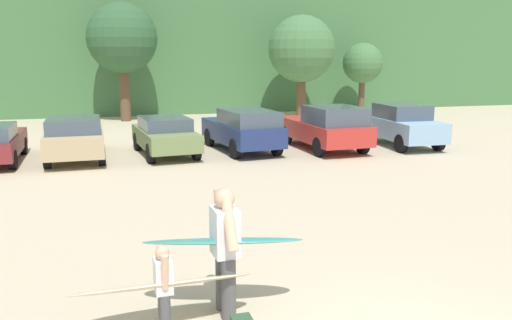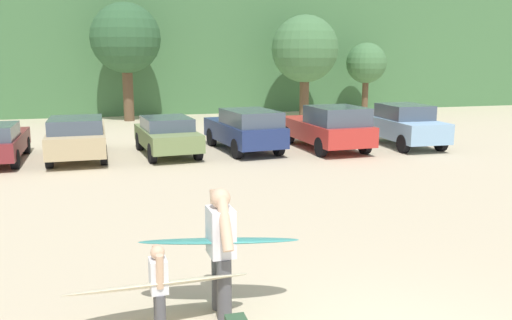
% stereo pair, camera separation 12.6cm
% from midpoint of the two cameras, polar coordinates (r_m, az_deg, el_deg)
% --- Properties ---
extents(hillside_ridge, '(108.00, 12.00, 8.41)m').
position_cam_midpoint_polar(hillside_ridge, '(38.12, -11.36, 11.98)').
color(hillside_ridge, '#427042').
rests_on(hillside_ridge, ground_plane).
extents(tree_far_left, '(3.71, 3.71, 6.27)m').
position_cam_midpoint_polar(tree_far_left, '(29.72, -14.26, 12.46)').
color(tree_far_left, brown).
rests_on(tree_far_left, ground_plane).
extents(tree_far_right, '(3.79, 3.79, 5.77)m').
position_cam_midpoint_polar(tree_far_right, '(30.94, 4.80, 11.72)').
color(tree_far_right, brown).
rests_on(tree_far_right, ground_plane).
extents(tree_ridge_back, '(2.42, 2.42, 4.27)m').
position_cam_midpoint_polar(tree_ridge_back, '(33.32, 11.25, 10.10)').
color(tree_ridge_back, brown).
rests_on(tree_ridge_back, ground_plane).
extents(parked_car_tan, '(1.95, 4.73, 1.47)m').
position_cam_midpoint_polar(parked_car_tan, '(19.23, -19.00, 2.39)').
color(parked_car_tan, tan).
rests_on(parked_car_tan, ground_plane).
extents(parked_car_olive_green, '(2.11, 4.18, 1.36)m').
position_cam_midpoint_polar(parked_car_olive_green, '(19.21, -9.90, 2.69)').
color(parked_car_olive_green, '#6B7F4C').
rests_on(parked_car_olive_green, ground_plane).
extents(parked_car_navy, '(2.26, 4.55, 1.58)m').
position_cam_midpoint_polar(parked_car_navy, '(19.63, -1.56, 3.36)').
color(parked_car_navy, navy).
rests_on(parked_car_navy, ground_plane).
extents(parked_car_red, '(2.18, 4.65, 1.69)m').
position_cam_midpoint_polar(parked_car_red, '(20.16, 7.33, 3.52)').
color(parked_car_red, '#B72D28').
rests_on(parked_car_red, ground_plane).
extents(parked_car_sky_blue, '(1.83, 3.98, 1.63)m').
position_cam_midpoint_polar(parked_car_sky_blue, '(21.58, 15.23, 3.68)').
color(parked_car_sky_blue, '#84ADD1').
rests_on(parked_car_sky_blue, ground_plane).
extents(person_adult, '(0.35, 0.86, 1.78)m').
position_cam_midpoint_polar(person_adult, '(7.25, -3.83, -8.99)').
color(person_adult, '#4C4C51').
rests_on(person_adult, ground_plane).
extents(person_child, '(0.23, 0.46, 1.17)m').
position_cam_midpoint_polar(person_child, '(6.99, -10.41, -12.97)').
color(person_child, '#4C4C51').
rests_on(person_child, ground_plane).
extents(surfboard_teal, '(2.28, 1.08, 0.21)m').
position_cam_midpoint_polar(surfboard_teal, '(7.35, -4.04, -8.66)').
color(surfboard_teal, teal).
extents(surfboard_cream, '(2.41, 0.70, 0.34)m').
position_cam_midpoint_polar(surfboard_cream, '(7.14, -10.48, -13.01)').
color(surfboard_cream, beige).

